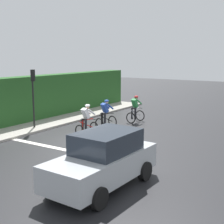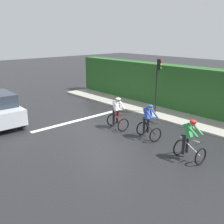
# 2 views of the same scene
# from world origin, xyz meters

# --- Properties ---
(ground_plane) EXTENTS (80.00, 80.00, 0.00)m
(ground_plane) POSITION_xyz_m (0.00, 0.00, 0.00)
(ground_plane) COLOR black
(sidewalk_kerb) EXTENTS (2.80, 20.09, 0.12)m
(sidewalk_kerb) POSITION_xyz_m (-4.22, 2.00, 0.06)
(sidewalk_kerb) COLOR #9E998E
(sidewalk_kerb) RESTS_ON ground
(stone_wall_low) EXTENTS (0.44, 20.09, 0.50)m
(stone_wall_low) POSITION_xyz_m (-5.12, 2.00, 0.25)
(stone_wall_low) COLOR tan
(stone_wall_low) RESTS_ON ground
(hedge_wall) EXTENTS (1.10, 20.09, 2.84)m
(hedge_wall) POSITION_xyz_m (-5.42, 2.00, 1.42)
(hedge_wall) COLOR #265623
(hedge_wall) RESTS_ON ground
(road_marking_stop_line) EXTENTS (7.00, 0.30, 0.01)m
(road_marking_stop_line) POSITION_xyz_m (0.00, -1.50, 0.00)
(road_marking_stop_line) COLOR silver
(road_marking_stop_line) RESTS_ON ground
(cyclist_lead) EXTENTS (0.78, 1.14, 1.66)m
(cyclist_lead) POSITION_xyz_m (0.23, 5.42, 0.80)
(cyclist_lead) COLOR black
(cyclist_lead) RESTS_ON ground
(cyclist_second) EXTENTS (0.90, 1.20, 1.66)m
(cyclist_second) POSITION_xyz_m (-0.30, 2.91, 0.80)
(cyclist_second) COLOR black
(cyclist_second) RESTS_ON ground
(cyclist_mid) EXTENTS (0.85, 1.18, 1.66)m
(cyclist_mid) POSITION_xyz_m (-0.15, 0.95, 0.80)
(cyclist_mid) COLOR black
(cyclist_mid) RESTS_ON ground
(car_silver) EXTENTS (1.99, 4.15, 1.76)m
(car_silver) POSITION_xyz_m (4.21, -3.87, 0.87)
(car_silver) COLOR #B7BCC1
(car_silver) RESTS_ON ground
(traffic_light_near_crossing) EXTENTS (0.27, 0.29, 3.34)m
(traffic_light_near_crossing) POSITION_xyz_m (-3.65, 0.71, 2.22)
(traffic_light_near_crossing) COLOR black
(traffic_light_near_crossing) RESTS_ON ground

